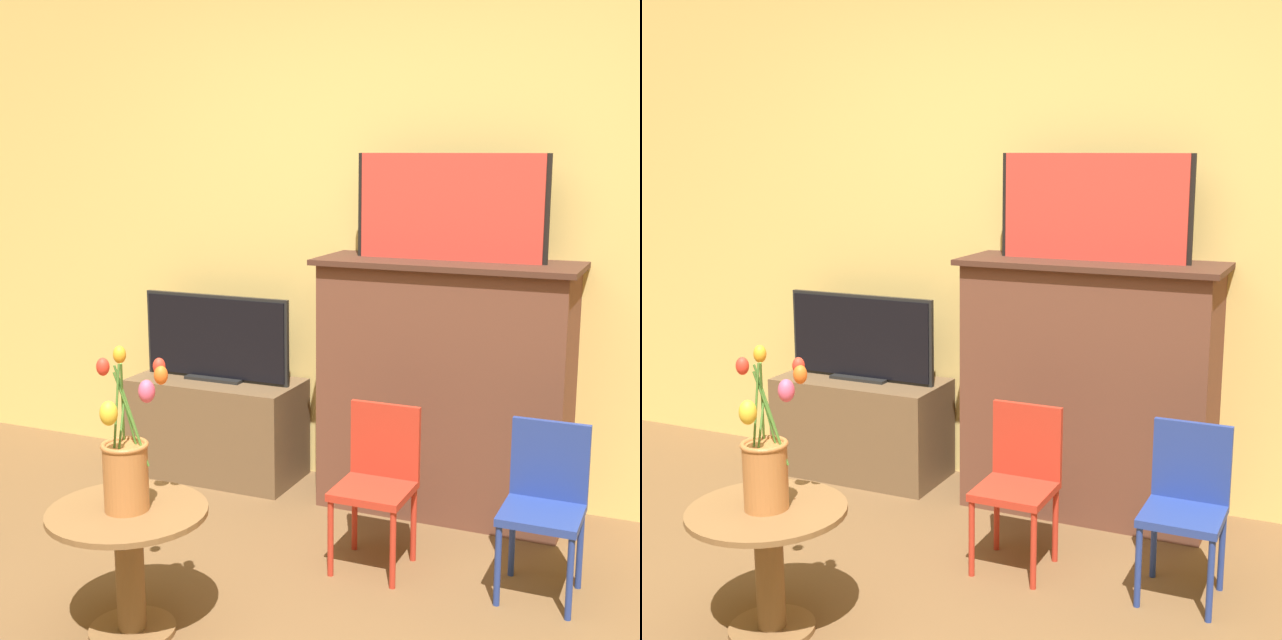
% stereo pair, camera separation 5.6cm
% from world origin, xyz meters
% --- Properties ---
extents(wall_back, '(8.00, 0.06, 2.70)m').
position_xyz_m(wall_back, '(0.00, 2.13, 1.35)').
color(wall_back, '#E0BC66').
rests_on(wall_back, ground).
extents(fireplace_mantel, '(1.16, 0.44, 1.16)m').
position_xyz_m(fireplace_mantel, '(0.20, 1.90, 0.59)').
color(fireplace_mantel, brown).
rests_on(fireplace_mantel, ground).
extents(painting, '(0.86, 0.03, 0.47)m').
position_xyz_m(painting, '(0.19, 1.90, 1.39)').
color(painting, black).
rests_on(painting, fireplace_mantel).
extents(tv_stand, '(0.85, 0.41, 0.50)m').
position_xyz_m(tv_stand, '(-0.98, 1.88, 0.25)').
color(tv_stand, brown).
rests_on(tv_stand, ground).
extents(tv_monitor, '(0.80, 0.12, 0.43)m').
position_xyz_m(tv_monitor, '(-0.98, 1.88, 0.71)').
color(tv_monitor, black).
rests_on(tv_monitor, tv_stand).
extents(chair_red, '(0.29, 0.29, 0.64)m').
position_xyz_m(chair_red, '(0.11, 1.26, 0.37)').
color(chair_red, '#B22D1E').
rests_on(chair_red, ground).
extents(chair_blue, '(0.29, 0.29, 0.64)m').
position_xyz_m(chair_blue, '(0.75, 1.29, 0.37)').
color(chair_blue, navy).
rests_on(chair_blue, ground).
extents(side_table, '(0.54, 0.54, 0.45)m').
position_xyz_m(side_table, '(-0.48, 0.42, 0.30)').
color(side_table, brown).
rests_on(side_table, ground).
extents(vase_tulips, '(0.25, 0.25, 0.53)m').
position_xyz_m(vase_tulips, '(-0.48, 0.42, 0.62)').
color(vase_tulips, '#AD6B38').
rests_on(vase_tulips, side_table).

